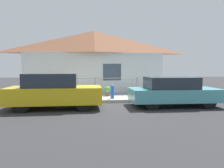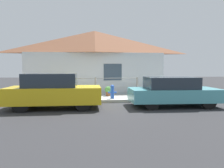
{
  "view_description": "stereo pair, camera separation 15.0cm",
  "coord_description": "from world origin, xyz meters",
  "px_view_note": "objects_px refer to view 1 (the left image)",
  "views": [
    {
      "loc": [
        -0.48,
        -10.43,
        1.69
      ],
      "look_at": [
        0.77,
        0.3,
        0.9
      ],
      "focal_mm": 35.0,
      "sensor_mm": 36.0,
      "label": 1
    },
    {
      "loc": [
        -0.33,
        -10.44,
        1.69
      ],
      "look_at": [
        0.77,
        0.3,
        0.9
      ],
      "focal_mm": 35.0,
      "sensor_mm": 36.0,
      "label": 2
    }
  ],
  "objects_px": {
    "fire_hydrant": "(112,91)",
    "potted_plant_by_fence": "(58,92)",
    "car_left": "(54,91)",
    "potted_plant_near_hydrant": "(108,91)",
    "car_right": "(173,91)",
    "potted_plant_corner": "(155,91)"
  },
  "relations": [
    {
      "from": "car_left",
      "to": "potted_plant_near_hydrant",
      "type": "distance_m",
      "value": 3.72
    },
    {
      "from": "car_right",
      "to": "potted_plant_near_hydrant",
      "type": "height_order",
      "value": "car_right"
    },
    {
      "from": "fire_hydrant",
      "to": "car_left",
      "type": "bearing_deg",
      "value": -147.27
    },
    {
      "from": "potted_plant_corner",
      "to": "car_left",
      "type": "bearing_deg",
      "value": -152.72
    },
    {
      "from": "potted_plant_by_fence",
      "to": "potted_plant_corner",
      "type": "height_order",
      "value": "potted_plant_by_fence"
    },
    {
      "from": "car_right",
      "to": "potted_plant_corner",
      "type": "bearing_deg",
      "value": 89.74
    },
    {
      "from": "potted_plant_by_fence",
      "to": "car_right",
      "type": "bearing_deg",
      "value": -26.55
    },
    {
      "from": "potted_plant_by_fence",
      "to": "potted_plant_near_hydrant",
      "type": "bearing_deg",
      "value": 1.96
    },
    {
      "from": "car_right",
      "to": "fire_hydrant",
      "type": "relative_size",
      "value": 5.54
    },
    {
      "from": "car_right",
      "to": "fire_hydrant",
      "type": "distance_m",
      "value": 3.03
    },
    {
      "from": "car_left",
      "to": "car_right",
      "type": "distance_m",
      "value": 5.14
    },
    {
      "from": "car_right",
      "to": "potted_plant_by_fence",
      "type": "bearing_deg",
      "value": 154.51
    },
    {
      "from": "fire_hydrant",
      "to": "potted_plant_near_hydrant",
      "type": "xyz_separation_m",
      "value": [
        -0.12,
        1.05,
        -0.07
      ]
    },
    {
      "from": "fire_hydrant",
      "to": "potted_plant_by_fence",
      "type": "distance_m",
      "value": 2.96
    },
    {
      "from": "car_right",
      "to": "potted_plant_by_fence",
      "type": "relative_size",
      "value": 7.45
    },
    {
      "from": "potted_plant_near_hydrant",
      "to": "potted_plant_by_fence",
      "type": "relative_size",
      "value": 1.02
    },
    {
      "from": "car_right",
      "to": "potted_plant_corner",
      "type": "xyz_separation_m",
      "value": [
        0.06,
        2.68,
        -0.27
      ]
    },
    {
      "from": "car_right",
      "to": "fire_hydrant",
      "type": "height_order",
      "value": "car_right"
    },
    {
      "from": "car_left",
      "to": "potted_plant_corner",
      "type": "bearing_deg",
      "value": 26.91
    },
    {
      "from": "fire_hydrant",
      "to": "potted_plant_by_fence",
      "type": "bearing_deg",
      "value": 160.98
    },
    {
      "from": "potted_plant_near_hydrant",
      "to": "car_left",
      "type": "bearing_deg",
      "value": -132.37
    },
    {
      "from": "potted_plant_near_hydrant",
      "to": "potted_plant_corner",
      "type": "bearing_deg",
      "value": -1.34
    }
  ]
}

